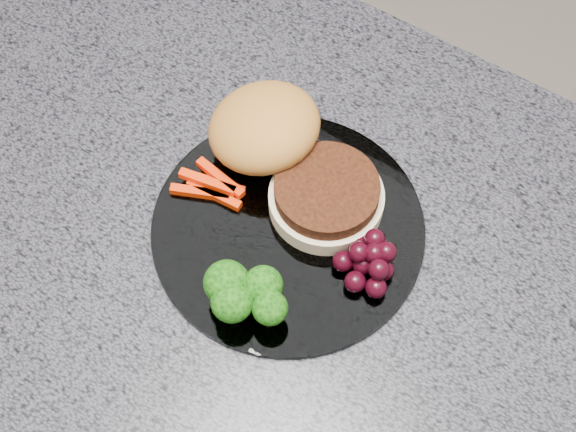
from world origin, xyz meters
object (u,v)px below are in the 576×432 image
(burger, at_px, (286,154))
(island_cabinet, at_px, (347,426))
(plate, at_px, (288,228))
(grape_bunch, at_px, (369,261))

(burger, bearing_deg, island_cabinet, -25.33)
(plate, distance_m, grape_bunch, 0.09)
(plate, bearing_deg, grape_bunch, 2.75)
(island_cabinet, height_order, plate, plate)
(island_cabinet, xyz_separation_m, grape_bunch, (-0.02, 0.01, 0.49))
(island_cabinet, distance_m, plate, 0.48)
(plate, relative_size, burger, 1.31)
(plate, bearing_deg, burger, 125.34)
(island_cabinet, relative_size, plate, 4.62)
(plate, height_order, burger, burger)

